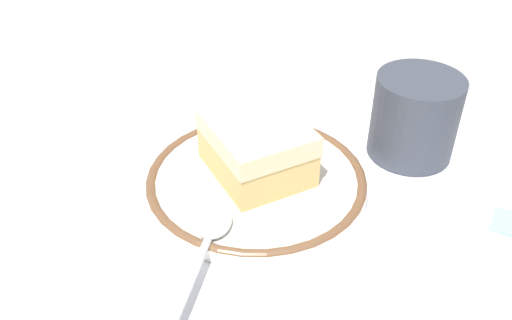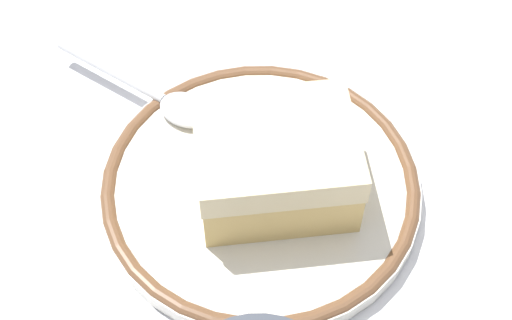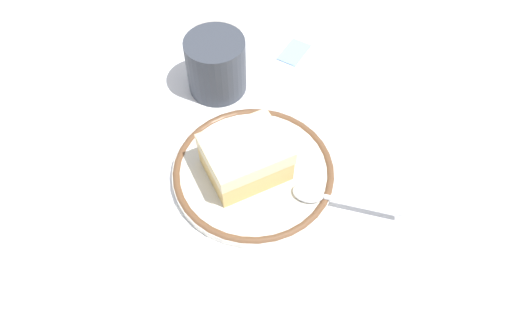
% 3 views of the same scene
% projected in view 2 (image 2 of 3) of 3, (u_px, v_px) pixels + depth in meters
% --- Properties ---
extents(ground_plane, '(2.40, 2.40, 0.00)m').
position_uv_depth(ground_plane, '(250.00, 211.00, 0.43)').
color(ground_plane, '#B7B2A8').
extents(placemat, '(0.47, 0.37, 0.00)m').
position_uv_depth(placemat, '(250.00, 210.00, 0.43)').
color(placemat, white).
rests_on(placemat, ground_plane).
extents(plate, '(0.19, 0.19, 0.01)m').
position_uv_depth(plate, '(256.00, 184.00, 0.44)').
color(plate, silver).
rests_on(plate, placemat).
extents(cake_slice, '(0.11, 0.11, 0.05)m').
position_uv_depth(cake_slice, '(276.00, 162.00, 0.41)').
color(cake_slice, '#DBB76B').
rests_on(cake_slice, plate).
extents(spoon, '(0.03, 0.12, 0.01)m').
position_uv_depth(spoon, '(162.00, 98.00, 0.46)').
color(spoon, silver).
rests_on(spoon, plate).
extents(napkin, '(0.16, 0.16, 0.00)m').
position_uv_depth(napkin, '(463.00, 106.00, 0.48)').
color(napkin, white).
rests_on(napkin, placemat).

